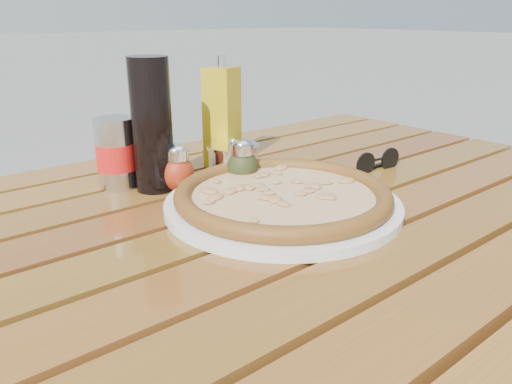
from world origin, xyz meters
TOP-DOWN VIEW (x-y plane):
  - table at (0.00, -0.00)m, footprint 1.40×0.90m
  - plate at (0.04, 0.00)m, footprint 0.47×0.47m
  - pizza at (0.04, 0.00)m, footprint 0.44×0.44m
  - pepper_shaker at (-0.04, 0.18)m, footprint 0.06×0.06m
  - oregano_shaker at (0.06, 0.13)m, footprint 0.07×0.07m
  - dark_bottle at (-0.07, 0.21)m, footprint 0.08×0.08m
  - soda_can at (-0.11, 0.26)m, footprint 0.08×0.08m
  - olive_oil_cruet at (0.10, 0.25)m, footprint 0.07×0.07m
  - parmesan_tin at (0.08, 0.18)m, footprint 0.12×0.12m
  - sunglasses at (0.31, 0.03)m, footprint 0.11×0.03m

SIDE VIEW (x-z plane):
  - table at x=0.00m, z-range 0.30..1.05m
  - plate at x=0.04m, z-range 0.75..0.76m
  - sunglasses at x=0.31m, z-range 0.74..0.79m
  - pizza at x=0.04m, z-range 0.76..0.79m
  - parmesan_tin at x=0.08m, z-range 0.74..0.82m
  - pepper_shaker at x=-0.04m, z-range 0.75..0.83m
  - oregano_shaker at x=0.06m, z-range 0.75..0.83m
  - soda_can at x=-0.11m, z-range 0.75..0.87m
  - olive_oil_cruet at x=0.10m, z-range 0.74..0.95m
  - dark_bottle at x=-0.07m, z-range 0.75..0.97m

